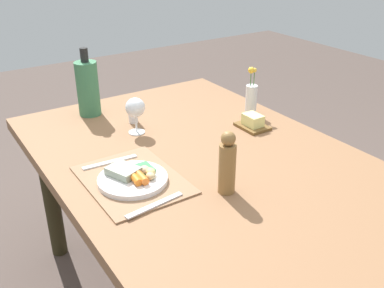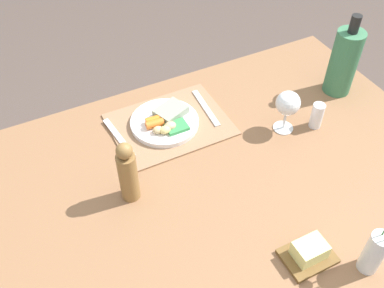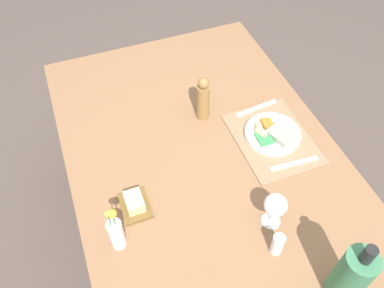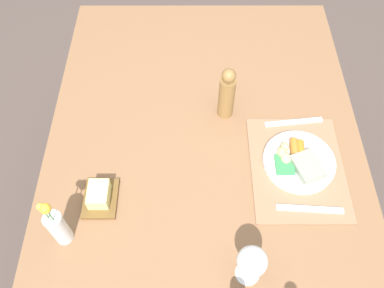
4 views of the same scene
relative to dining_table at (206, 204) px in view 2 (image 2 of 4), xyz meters
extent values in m
cube|color=brown|center=(0.00, 0.00, 0.06)|extent=(1.57, 1.04, 0.05)
cylinder|color=black|center=(-0.67, -0.41, -0.30)|extent=(0.07, 0.07, 0.66)
cube|color=#926C4E|center=(-0.02, -0.29, 0.08)|extent=(0.38, 0.29, 0.01)
cylinder|color=white|center=(0.00, -0.30, 0.09)|extent=(0.23, 0.23, 0.02)
cube|color=gray|center=(-0.03, -0.31, 0.11)|extent=(0.12, 0.11, 0.03)
cylinder|color=orange|center=(0.03, -0.30, 0.11)|extent=(0.06, 0.03, 0.02)
cylinder|color=orange|center=(0.04, -0.28, 0.11)|extent=(0.06, 0.03, 0.03)
ellipsoid|color=tan|center=(0.00, -0.25, 0.11)|extent=(0.04, 0.03, 0.03)
ellipsoid|color=#DBC273|center=(0.02, -0.24, 0.11)|extent=(0.04, 0.03, 0.02)
ellipsoid|color=tan|center=(0.04, -0.25, 0.11)|extent=(0.03, 0.03, 0.02)
cube|color=#36914B|center=(-0.02, -0.24, 0.11)|extent=(0.07, 0.06, 0.01)
cube|color=silver|center=(-0.16, -0.30, 0.09)|extent=(0.03, 0.20, 0.00)
cube|color=silver|center=(0.16, -0.30, 0.09)|extent=(0.04, 0.20, 0.00)
cylinder|color=olive|center=(0.21, -0.07, 0.16)|extent=(0.05, 0.05, 0.16)
sphere|color=olive|center=(0.21, -0.07, 0.26)|extent=(0.05, 0.05, 0.05)
cube|color=brown|center=(-0.12, 0.32, 0.08)|extent=(0.13, 0.10, 0.01)
cube|color=#ECE88C|center=(-0.12, 0.32, 0.11)|extent=(0.08, 0.06, 0.05)
cylinder|color=#39734D|center=(-0.63, -0.19, 0.20)|extent=(0.10, 0.10, 0.24)
cylinder|color=black|center=(-0.63, -0.19, 0.35)|extent=(0.03, 0.03, 0.06)
cylinder|color=silver|center=(-0.24, 0.40, 0.15)|extent=(0.05, 0.05, 0.13)
cylinder|color=#3F7233|center=(-0.24, 0.41, 0.18)|extent=(0.00, 0.00, 0.20)
cylinder|color=#3F7233|center=(-0.24, 0.40, 0.18)|extent=(0.00, 0.00, 0.20)
cylinder|color=white|center=(-0.34, -0.11, 0.08)|extent=(0.07, 0.07, 0.00)
cylinder|color=white|center=(-0.34, -0.11, 0.12)|extent=(0.01, 0.01, 0.07)
sphere|color=white|center=(-0.34, -0.11, 0.19)|extent=(0.08, 0.08, 0.08)
cylinder|color=white|center=(-0.44, -0.07, 0.12)|extent=(0.04, 0.04, 0.09)
camera|label=1|loc=(1.12, -0.80, 0.83)|focal=40.99mm
camera|label=2|loc=(0.39, 0.69, 1.08)|focal=40.94mm
camera|label=3|loc=(-0.87, 0.38, 1.31)|focal=37.13mm
camera|label=4|loc=(-0.64, 0.04, 1.17)|focal=37.22mm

